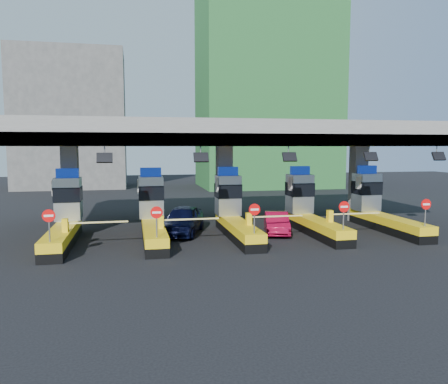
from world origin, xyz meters
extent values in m
plane|color=black|center=(0.00, 0.00, 0.00)|extent=(120.00, 120.00, 0.00)
cube|color=slate|center=(0.00, 3.00, 6.25)|extent=(28.00, 12.00, 1.50)
cube|color=#4C4C49|center=(0.00, -2.70, 5.85)|extent=(28.00, 0.60, 0.70)
cube|color=slate|center=(-10.00, 3.00, 2.75)|extent=(1.00, 1.00, 5.50)
cube|color=slate|center=(0.00, 3.00, 2.75)|extent=(1.00, 1.00, 5.50)
cube|color=slate|center=(10.00, 3.00, 2.75)|extent=(1.00, 1.00, 5.50)
cylinder|color=slate|center=(-7.50, -2.70, 5.25)|extent=(0.06, 0.06, 0.50)
cube|color=black|center=(-7.50, -2.90, 4.90)|extent=(0.80, 0.38, 0.54)
cylinder|color=slate|center=(-2.50, -2.70, 5.25)|extent=(0.06, 0.06, 0.50)
cube|color=black|center=(-2.50, -2.90, 4.90)|extent=(0.80, 0.38, 0.54)
cylinder|color=slate|center=(2.50, -2.70, 5.25)|extent=(0.06, 0.06, 0.50)
cube|color=black|center=(2.50, -2.90, 4.90)|extent=(0.80, 0.38, 0.54)
cylinder|color=slate|center=(7.50, -2.70, 5.25)|extent=(0.06, 0.06, 0.50)
cube|color=black|center=(7.50, -2.90, 4.90)|extent=(0.80, 0.38, 0.54)
cylinder|color=slate|center=(12.00, -2.70, 5.25)|extent=(0.06, 0.06, 0.50)
cube|color=black|center=(12.00, -2.90, 4.90)|extent=(0.80, 0.38, 0.54)
cube|color=black|center=(-10.00, -1.00, 0.25)|extent=(1.20, 8.00, 0.50)
cube|color=#E5B70C|center=(-10.00, -1.00, 0.75)|extent=(1.20, 8.00, 0.50)
cube|color=#9EA3A8|center=(-10.00, 1.80, 2.30)|extent=(1.50, 1.50, 2.60)
cube|color=black|center=(-10.00, 1.78, 2.60)|extent=(1.56, 1.56, 0.90)
cube|color=#0C2DBF|center=(-10.00, 1.80, 3.88)|extent=(1.30, 0.35, 0.55)
cube|color=white|center=(-10.80, 1.50, 3.00)|extent=(0.06, 0.70, 0.90)
cylinder|color=slate|center=(-10.00, -4.60, 1.65)|extent=(0.07, 0.07, 1.30)
cylinder|color=red|center=(-10.00, -4.63, 2.25)|extent=(0.60, 0.04, 0.60)
cube|color=white|center=(-10.00, -4.65, 2.25)|extent=(0.42, 0.02, 0.10)
cube|color=#E5B70C|center=(-9.65, -2.20, 1.35)|extent=(0.30, 0.35, 0.70)
cube|color=white|center=(-8.00, -2.20, 1.45)|extent=(3.20, 0.08, 0.08)
cube|color=black|center=(-5.00, -1.00, 0.25)|extent=(1.20, 8.00, 0.50)
cube|color=#E5B70C|center=(-5.00, -1.00, 0.75)|extent=(1.20, 8.00, 0.50)
cube|color=#9EA3A8|center=(-5.00, 1.80, 2.30)|extent=(1.50, 1.50, 2.60)
cube|color=black|center=(-5.00, 1.78, 2.60)|extent=(1.56, 1.56, 0.90)
cube|color=#0C2DBF|center=(-5.00, 1.80, 3.88)|extent=(1.30, 0.35, 0.55)
cube|color=white|center=(-5.80, 1.50, 3.00)|extent=(0.06, 0.70, 0.90)
cylinder|color=slate|center=(-5.00, -4.60, 1.65)|extent=(0.07, 0.07, 1.30)
cylinder|color=red|center=(-5.00, -4.63, 2.25)|extent=(0.60, 0.04, 0.60)
cube|color=white|center=(-5.00, -4.65, 2.25)|extent=(0.42, 0.02, 0.10)
cube|color=#E5B70C|center=(-4.65, -2.20, 1.35)|extent=(0.30, 0.35, 0.70)
cube|color=white|center=(-3.00, -2.20, 1.45)|extent=(3.20, 0.08, 0.08)
cube|color=black|center=(0.00, -1.00, 0.25)|extent=(1.20, 8.00, 0.50)
cube|color=#E5B70C|center=(0.00, -1.00, 0.75)|extent=(1.20, 8.00, 0.50)
cube|color=#9EA3A8|center=(0.00, 1.80, 2.30)|extent=(1.50, 1.50, 2.60)
cube|color=black|center=(0.00, 1.78, 2.60)|extent=(1.56, 1.56, 0.90)
cube|color=#0C2DBF|center=(0.00, 1.80, 3.88)|extent=(1.30, 0.35, 0.55)
cube|color=white|center=(-0.80, 1.50, 3.00)|extent=(0.06, 0.70, 0.90)
cylinder|color=slate|center=(0.00, -4.60, 1.65)|extent=(0.07, 0.07, 1.30)
cylinder|color=red|center=(0.00, -4.63, 2.25)|extent=(0.60, 0.04, 0.60)
cube|color=white|center=(0.00, -4.65, 2.25)|extent=(0.42, 0.02, 0.10)
cube|color=#E5B70C|center=(0.35, -2.20, 1.35)|extent=(0.30, 0.35, 0.70)
cube|color=white|center=(2.00, -2.20, 1.45)|extent=(3.20, 0.08, 0.08)
cube|color=black|center=(5.00, -1.00, 0.25)|extent=(1.20, 8.00, 0.50)
cube|color=#E5B70C|center=(5.00, -1.00, 0.75)|extent=(1.20, 8.00, 0.50)
cube|color=#9EA3A8|center=(5.00, 1.80, 2.30)|extent=(1.50, 1.50, 2.60)
cube|color=black|center=(5.00, 1.78, 2.60)|extent=(1.56, 1.56, 0.90)
cube|color=#0C2DBF|center=(5.00, 1.80, 3.88)|extent=(1.30, 0.35, 0.55)
cube|color=white|center=(4.20, 1.50, 3.00)|extent=(0.06, 0.70, 0.90)
cylinder|color=slate|center=(5.00, -4.60, 1.65)|extent=(0.07, 0.07, 1.30)
cylinder|color=red|center=(5.00, -4.63, 2.25)|extent=(0.60, 0.04, 0.60)
cube|color=white|center=(5.00, -4.65, 2.25)|extent=(0.42, 0.02, 0.10)
cube|color=#E5B70C|center=(5.35, -2.20, 1.35)|extent=(0.30, 0.35, 0.70)
cube|color=white|center=(7.00, -2.20, 1.45)|extent=(3.20, 0.08, 0.08)
cube|color=black|center=(10.00, -1.00, 0.25)|extent=(1.20, 8.00, 0.50)
cube|color=#E5B70C|center=(10.00, -1.00, 0.75)|extent=(1.20, 8.00, 0.50)
cube|color=#9EA3A8|center=(10.00, 1.80, 2.30)|extent=(1.50, 1.50, 2.60)
cube|color=black|center=(10.00, 1.78, 2.60)|extent=(1.56, 1.56, 0.90)
cube|color=#0C2DBF|center=(10.00, 1.80, 3.88)|extent=(1.30, 0.35, 0.55)
cube|color=white|center=(9.20, 1.50, 3.00)|extent=(0.06, 0.70, 0.90)
cylinder|color=slate|center=(10.00, -4.60, 1.65)|extent=(0.07, 0.07, 1.30)
cylinder|color=red|center=(10.00, -4.63, 2.25)|extent=(0.60, 0.04, 0.60)
cube|color=white|center=(10.00, -4.65, 2.25)|extent=(0.42, 0.02, 0.10)
cube|color=#E5B70C|center=(10.35, -2.20, 1.35)|extent=(0.30, 0.35, 0.70)
cube|color=white|center=(12.00, -2.20, 1.45)|extent=(3.20, 0.08, 0.08)
cube|color=#1E5926|center=(12.00, 32.00, 14.00)|extent=(18.00, 12.00, 28.00)
cube|color=#4C4C49|center=(-14.00, 36.00, 9.00)|extent=(14.00, 10.00, 18.00)
imported|color=black|center=(-3.08, 0.99, 0.88)|extent=(3.65, 5.56, 1.76)
imported|color=#A40C31|center=(2.74, -0.11, 0.67)|extent=(2.39, 4.32, 1.35)
camera|label=1|loc=(-6.10, -26.07, 5.46)|focal=35.00mm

